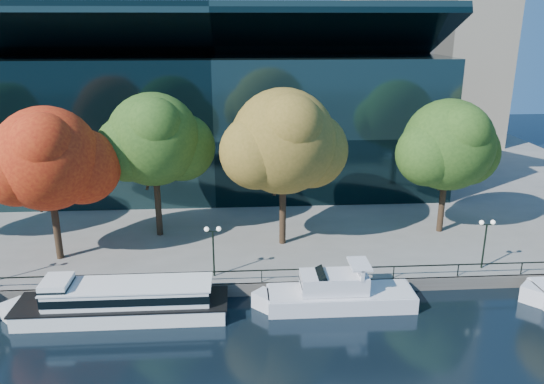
{
  "coord_description": "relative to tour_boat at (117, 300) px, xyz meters",
  "views": [
    {
      "loc": [
        -1.54,
        -32.32,
        19.61
      ],
      "look_at": [
        1.08,
        8.0,
        6.52
      ],
      "focal_mm": 35.0,
      "sensor_mm": 36.0,
      "label": 1
    }
  ],
  "objects": [
    {
      "name": "tree_3",
      "position": [
        12.46,
        9.68,
        8.65
      ],
      "size": [
        11.0,
        9.02,
        13.51
      ],
      "color": "black",
      "rests_on": "promenade"
    },
    {
      "name": "railing",
      "position": [
        10.12,
        2.55,
        0.67
      ],
      "size": [
        88.2,
        0.08,
        0.99
      ],
      "color": "black",
      "rests_on": "promenade"
    },
    {
      "name": "tree_4",
      "position": [
        27.24,
        11.55,
        7.72
      ],
      "size": [
        10.11,
        8.29,
        12.22
      ],
      "color": "black",
      "rests_on": "promenade"
    },
    {
      "name": "lamp_1",
      "position": [
        6.54,
        3.8,
        2.71
      ],
      "size": [
        1.26,
        0.36,
        4.03
      ],
      "color": "black",
      "rests_on": "promenade"
    },
    {
      "name": "tour_boat",
      "position": [
        0.0,
        0.0,
        0.0
      ],
      "size": [
        15.76,
        3.52,
        2.99
      ],
      "color": "white",
      "rests_on": "ground"
    },
    {
      "name": "tree_2",
      "position": [
        1.45,
        12.33,
        8.41
      ],
      "size": [
        10.09,
        8.28,
        12.89
      ],
      "color": "black",
      "rests_on": "promenade"
    },
    {
      "name": "promenade",
      "position": [
        10.12,
        35.68,
        -0.77
      ],
      "size": [
        90.0,
        67.08,
        1.0
      ],
      "color": "slate",
      "rests_on": "ground"
    },
    {
      "name": "ground",
      "position": [
        10.12,
        -0.7,
        -1.27
      ],
      "size": [
        160.0,
        160.0,
        0.0
      ],
      "primitive_type": "plane",
      "color": "black",
      "rests_on": "ground"
    },
    {
      "name": "cruiser_near",
      "position": [
        15.21,
        0.38,
        -0.22
      ],
      "size": [
        11.64,
        3.0,
        3.37
      ],
      "color": "silver",
      "rests_on": "ground"
    },
    {
      "name": "convention_building",
      "position": [
        6.12,
        31.09,
        7.23
      ],
      "size": [
        50.0,
        24.57,
        21.43
      ],
      "color": "black",
      "rests_on": "ground"
    },
    {
      "name": "tree_1",
      "position": [
        -6.06,
        7.79,
        7.98
      ],
      "size": [
        10.18,
        8.34,
        12.5
      ],
      "color": "black",
      "rests_on": "promenade"
    },
    {
      "name": "lamp_2",
      "position": [
        27.57,
        3.8,
        2.71
      ],
      "size": [
        1.26,
        0.36,
        4.03
      ],
      "color": "black",
      "rests_on": "promenade"
    }
  ]
}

